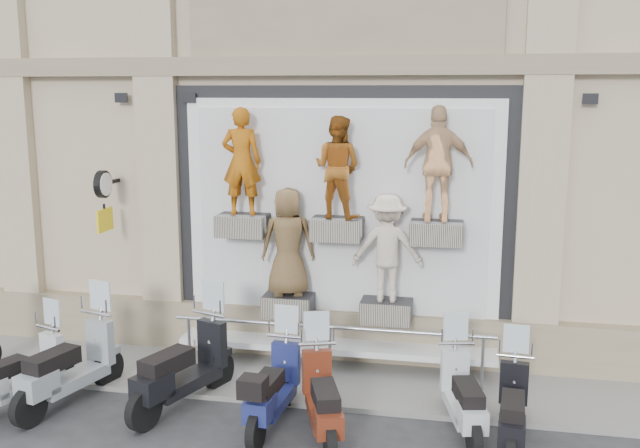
# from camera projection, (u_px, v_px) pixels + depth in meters

# --- Properties ---
(ground) EXTENTS (90.00, 90.00, 0.00)m
(ground) POSITION_uv_depth(u_px,v_px,m) (301.00, 444.00, 9.16)
(ground) COLOR #2D2D30
(ground) RESTS_ON ground
(sidewalk) EXTENTS (16.00, 2.20, 0.08)m
(sidewalk) POSITION_uv_depth(u_px,v_px,m) (331.00, 377.00, 11.18)
(sidewalk) COLOR gray
(sidewalk) RESTS_ON ground
(building) EXTENTS (14.00, 8.60, 12.00)m
(building) POSITION_uv_depth(u_px,v_px,m) (375.00, 15.00, 14.79)
(building) COLOR tan
(building) RESTS_ON ground
(shop_vitrine) EXTENTS (5.60, 0.83, 4.30)m
(shop_vitrine) POSITION_uv_depth(u_px,v_px,m) (344.00, 223.00, 11.34)
(shop_vitrine) COLOR black
(shop_vitrine) RESTS_ON ground
(guard_rail) EXTENTS (5.06, 0.10, 0.93)m
(guard_rail) POSITION_uv_depth(u_px,v_px,m) (330.00, 354.00, 11.00)
(guard_rail) COLOR #9EA0A5
(guard_rail) RESTS_ON ground
(clock_sign_bracket) EXTENTS (0.10, 0.80, 1.02)m
(clock_sign_bracket) POSITION_uv_depth(u_px,v_px,m) (104.00, 193.00, 11.77)
(clock_sign_bracket) COLOR black
(clock_sign_bracket) RESTS_ON ground
(scooter_b) EXTENTS (1.11, 1.89, 1.47)m
(scooter_b) POSITION_uv_depth(u_px,v_px,m) (19.00, 360.00, 10.04)
(scooter_b) COLOR #B9BCBF
(scooter_b) RESTS_ON ground
(scooter_c) EXTENTS (1.12, 2.17, 1.69)m
(scooter_c) POSITION_uv_depth(u_px,v_px,m) (68.00, 349.00, 10.14)
(scooter_c) COLOR gray
(scooter_c) RESTS_ON ground
(scooter_d) EXTENTS (1.32, 2.22, 1.74)m
(scooter_d) POSITION_uv_depth(u_px,v_px,m) (182.00, 351.00, 10.02)
(scooter_d) COLOR black
(scooter_d) RESTS_ON ground
(scooter_e) EXTENTS (0.67, 1.90, 1.52)m
(scooter_e) POSITION_uv_depth(u_px,v_px,m) (273.00, 373.00, 9.52)
(scooter_e) COLOR navy
(scooter_e) RESTS_ON ground
(scooter_f) EXTENTS (1.13, 1.96, 1.53)m
(scooter_f) POSITION_uv_depth(u_px,v_px,m) (322.00, 383.00, 9.17)
(scooter_f) COLOR #5D2010
(scooter_f) RESTS_ON ground
(scooter_g) EXTENTS (0.92, 1.90, 1.48)m
(scooter_g) POSITION_uv_depth(u_px,v_px,m) (464.00, 381.00, 9.30)
(scooter_g) COLOR #B5B9BC
(scooter_g) RESTS_ON ground
(scooter_h) EXTENTS (0.66, 1.81, 1.45)m
(scooter_h) POSITION_uv_depth(u_px,v_px,m) (513.00, 394.00, 8.94)
(scooter_h) COLOR black
(scooter_h) RESTS_ON ground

